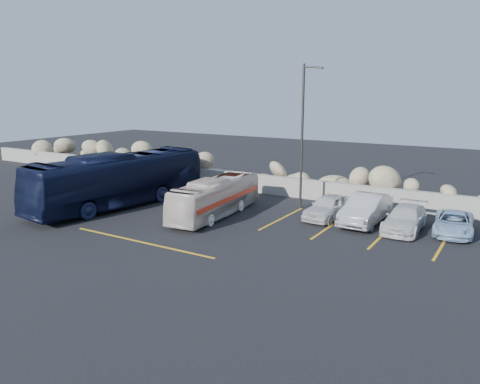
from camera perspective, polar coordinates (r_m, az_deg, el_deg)
The scene contains 11 objects.
ground at distance 20.55m, azimuth -10.33°, elevation -6.63°, with size 90.00×90.00×0.00m, color black.
seawall at distance 30.07m, azimuth 4.99°, elevation 0.74°, with size 60.00×0.40×1.20m, color gray.
riprap_pile at distance 31.00m, azimuth 6.01°, elevation 2.39°, with size 54.00×2.80×2.60m, color #998964, non-canonical shape.
parking_lines at distance 22.65m, azimuth 8.17°, elevation -4.74°, with size 18.16×9.36×0.01m.
lamppost at distance 26.21m, azimuth 7.70°, elevation 7.15°, with size 1.14×0.18×8.00m.
vintage_bus at distance 25.01m, azimuth -2.96°, elevation -0.62°, with size 1.70×7.29×2.03m, color silver.
tour_coach at distance 27.86m, azimuth -14.55°, elevation 1.45°, with size 2.60×11.11×3.10m, color black.
car_a at distance 24.89m, azimuth 10.73°, elevation -1.79°, with size 1.50×3.72×1.27m, color silver.
car_b at distance 24.43m, azimuth 15.09°, elevation -2.02°, with size 1.55×4.45×1.46m, color #B3B3B8.
car_c at distance 23.78m, azimuth 19.49°, elevation -3.08°, with size 1.63×4.01×1.16m, color silver.
car_d at distance 24.09m, azimuth 24.60°, elevation -3.48°, with size 1.70×3.69×1.02m, color #9ABADB.
Camera 1 is at (13.12, -14.38, 6.59)m, focal length 35.00 mm.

